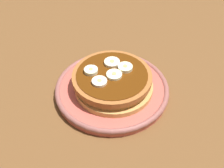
# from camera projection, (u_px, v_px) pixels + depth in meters

# --- Properties ---
(ground_plane) EXTENTS (1.40, 1.40, 0.03)m
(ground_plane) POSITION_uv_depth(u_px,v_px,m) (112.00, 98.00, 0.64)
(ground_plane) COLOR brown
(plate) EXTENTS (0.24, 0.24, 0.02)m
(plate) POSITION_uv_depth(u_px,v_px,m) (112.00, 89.00, 0.62)
(plate) COLOR #CC594C
(plate) RESTS_ON ground_plane
(pancake_stack) EXTENTS (0.17, 0.17, 0.04)m
(pancake_stack) POSITION_uv_depth(u_px,v_px,m) (113.00, 81.00, 0.61)
(pancake_stack) COLOR tan
(pancake_stack) RESTS_ON plate
(banana_slice_0) EXTENTS (0.03, 0.03, 0.01)m
(banana_slice_0) POSITION_uv_depth(u_px,v_px,m) (113.00, 75.00, 0.59)
(banana_slice_0) COLOR #F3F3C2
(banana_slice_0) RESTS_ON pancake_stack
(banana_slice_1) EXTENTS (0.03, 0.03, 0.01)m
(banana_slice_1) POSITION_uv_depth(u_px,v_px,m) (112.00, 63.00, 0.62)
(banana_slice_1) COLOR beige
(banana_slice_1) RESTS_ON pancake_stack
(banana_slice_2) EXTENTS (0.03, 0.03, 0.01)m
(banana_slice_2) POSITION_uv_depth(u_px,v_px,m) (125.00, 68.00, 0.61)
(banana_slice_2) COLOR #F5E8B3
(banana_slice_2) RESTS_ON pancake_stack
(banana_slice_3) EXTENTS (0.03, 0.03, 0.01)m
(banana_slice_3) POSITION_uv_depth(u_px,v_px,m) (91.00, 71.00, 0.60)
(banana_slice_3) COLOR #EFF1BF
(banana_slice_3) RESTS_ON pancake_stack
(banana_slice_4) EXTENTS (0.03, 0.03, 0.01)m
(banana_slice_4) POSITION_uv_depth(u_px,v_px,m) (98.00, 81.00, 0.58)
(banana_slice_4) COLOR #FDE4C1
(banana_slice_4) RESTS_ON pancake_stack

